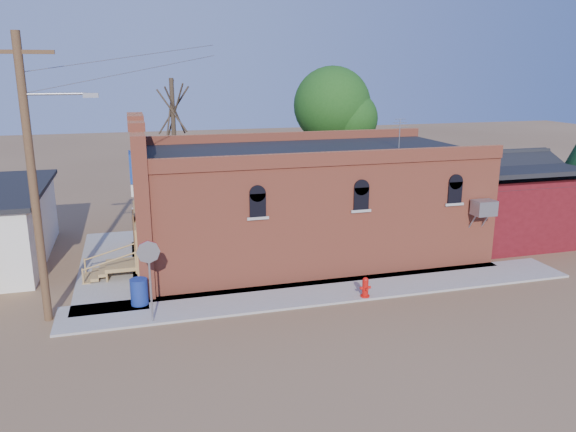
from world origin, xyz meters
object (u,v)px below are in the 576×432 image
object	(u,v)px
utility_pole	(34,175)
trash_barrel	(139,292)
fire_hydrant	(365,287)
brick_bar	(300,202)
stop_sign	(149,260)

from	to	relation	value
utility_pole	trash_barrel	world-z (taller)	utility_pole
fire_hydrant	brick_bar	bearing A→B (deg)	102.04
utility_pole	fire_hydrant	xyz separation A→B (m)	(10.57, -1.20, -4.33)
stop_sign	trash_barrel	xyz separation A→B (m)	(-0.36, 1.50, -1.62)
brick_bar	fire_hydrant	bearing A→B (deg)	-81.92
brick_bar	trash_barrel	world-z (taller)	brick_bar
brick_bar	stop_sign	world-z (taller)	brick_bar
brick_bar	trash_barrel	bearing A→B (deg)	-150.09
fire_hydrant	trash_barrel	world-z (taller)	trash_barrel
brick_bar	stop_sign	distance (m)	8.57
brick_bar	utility_pole	size ratio (longest dim) A/B	1.82
utility_pole	fire_hydrant	distance (m)	11.48
fire_hydrant	stop_sign	size ratio (longest dim) A/B	0.27
brick_bar	fire_hydrant	size ratio (longest dim) A/B	22.32
brick_bar	utility_pole	world-z (taller)	utility_pole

